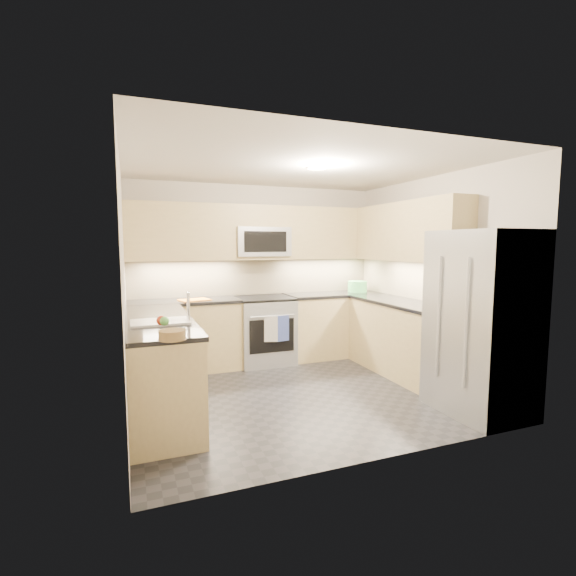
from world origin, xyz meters
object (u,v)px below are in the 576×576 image
object	(u,v)px
utensil_bowl	(357,286)
gas_range	(264,331)
microwave	(261,242)
refrigerator	(481,323)
fruit_basket	(172,335)
cutting_board	(195,300)

from	to	relation	value
utensil_bowl	gas_range	bearing A→B (deg)	-178.83
microwave	utensil_bowl	bearing A→B (deg)	-3.58
refrigerator	microwave	bearing A→B (deg)	119.62
utensil_bowl	microwave	bearing A→B (deg)	176.42
microwave	utensil_bowl	xyz separation A→B (m)	(1.51, -0.09, -0.68)
gas_range	utensil_bowl	world-z (taller)	utensil_bowl
fruit_basket	refrigerator	bearing A→B (deg)	-3.10
gas_range	microwave	size ratio (longest dim) A/B	1.20
utensil_bowl	fruit_basket	size ratio (longest dim) A/B	1.42
microwave	fruit_basket	size ratio (longest dim) A/B	3.72
cutting_board	refrigerator	bearing A→B (deg)	-44.50
fruit_basket	cutting_board	bearing A→B (deg)	77.37
gas_range	refrigerator	world-z (taller)	refrigerator
refrigerator	fruit_basket	bearing A→B (deg)	176.90
gas_range	fruit_basket	world-z (taller)	fruit_basket
fruit_basket	gas_range	bearing A→B (deg)	57.17
refrigerator	cutting_board	world-z (taller)	refrigerator
cutting_board	gas_range	bearing A→B (deg)	3.01
cutting_board	utensil_bowl	bearing A→B (deg)	1.89
cutting_board	fruit_basket	size ratio (longest dim) A/B	1.83
gas_range	refrigerator	xyz separation A→B (m)	(1.45, -2.43, 0.45)
utensil_bowl	cutting_board	bearing A→B (deg)	-178.11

